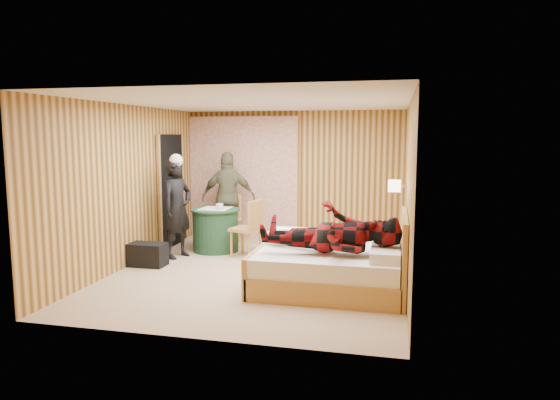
% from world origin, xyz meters
% --- Properties ---
extents(floor, '(4.20, 5.00, 0.01)m').
position_xyz_m(floor, '(0.00, 0.00, 0.00)').
color(floor, tan).
rests_on(floor, ground).
extents(ceiling, '(4.20, 5.00, 0.01)m').
position_xyz_m(ceiling, '(0.00, 0.00, 2.50)').
color(ceiling, white).
rests_on(ceiling, wall_back).
extents(wall_back, '(4.20, 0.02, 2.50)m').
position_xyz_m(wall_back, '(0.00, 2.50, 1.25)').
color(wall_back, tan).
rests_on(wall_back, floor).
extents(wall_left, '(0.02, 5.00, 2.50)m').
position_xyz_m(wall_left, '(-2.10, 0.00, 1.25)').
color(wall_left, tan).
rests_on(wall_left, floor).
extents(wall_right, '(0.02, 5.00, 2.50)m').
position_xyz_m(wall_right, '(2.10, 0.00, 1.25)').
color(wall_right, tan).
rests_on(wall_right, floor).
extents(curtain, '(2.20, 0.08, 2.40)m').
position_xyz_m(curtain, '(-1.00, 2.43, 1.20)').
color(curtain, beige).
rests_on(curtain, floor).
extents(doorway, '(0.06, 0.90, 2.05)m').
position_xyz_m(doorway, '(-2.06, 1.40, 1.02)').
color(doorway, black).
rests_on(doorway, floor).
extents(wall_lamp, '(0.26, 0.24, 0.16)m').
position_xyz_m(wall_lamp, '(1.92, 0.45, 1.30)').
color(wall_lamp, gold).
rests_on(wall_lamp, wall_right).
extents(bed, '(1.96, 1.51, 1.04)m').
position_xyz_m(bed, '(1.13, -0.54, 0.30)').
color(bed, tan).
rests_on(bed, floor).
extents(nightstand, '(0.43, 0.59, 0.57)m').
position_xyz_m(nightstand, '(1.88, 0.37, 0.29)').
color(nightstand, tan).
rests_on(nightstand, floor).
extents(round_table, '(0.86, 0.86, 0.76)m').
position_xyz_m(round_table, '(-1.14, 1.21, 0.38)').
color(round_table, '#204626').
rests_on(round_table, floor).
extents(chair_far, '(0.48, 0.48, 0.93)m').
position_xyz_m(chair_far, '(-1.13, 1.89, 0.54)').
color(chair_far, tan).
rests_on(chair_far, floor).
extents(chair_near, '(0.53, 0.53, 0.96)m').
position_xyz_m(chair_near, '(-0.42, 0.91, 0.56)').
color(chair_near, tan).
rests_on(chair_near, floor).
extents(duffel_bag, '(0.64, 0.34, 0.36)m').
position_xyz_m(duffel_bag, '(-1.85, -0.02, 0.18)').
color(duffel_bag, black).
rests_on(duffel_bag, floor).
extents(sneaker_left, '(0.28, 0.18, 0.12)m').
position_xyz_m(sneaker_left, '(-0.36, 1.26, 0.06)').
color(sneaker_left, silver).
rests_on(sneaker_left, floor).
extents(sneaker_right, '(0.27, 0.20, 0.11)m').
position_xyz_m(sneaker_right, '(-0.06, 1.20, 0.05)').
color(sneaker_right, silver).
rests_on(sneaker_right, floor).
extents(woman_standing, '(0.57, 0.70, 1.65)m').
position_xyz_m(woman_standing, '(-1.58, 0.62, 0.83)').
color(woman_standing, black).
rests_on(woman_standing, floor).
extents(man_at_table, '(1.07, 0.60, 1.72)m').
position_xyz_m(man_at_table, '(-1.14, 1.92, 0.86)').
color(man_at_table, brown).
rests_on(man_at_table, floor).
extents(man_on_bed, '(0.86, 0.67, 1.77)m').
position_xyz_m(man_on_bed, '(1.15, -0.77, 0.95)').
color(man_on_bed, '#690A0B').
rests_on(man_on_bed, bed).
extents(book_lower, '(0.21, 0.26, 0.02)m').
position_xyz_m(book_lower, '(1.88, 0.32, 0.58)').
color(book_lower, silver).
rests_on(book_lower, nightstand).
extents(book_upper, '(0.26, 0.28, 0.02)m').
position_xyz_m(book_upper, '(1.88, 0.32, 0.60)').
color(book_upper, silver).
rests_on(book_upper, nightstand).
extents(cup_nightstand, '(0.13, 0.13, 0.09)m').
position_xyz_m(cup_nightstand, '(1.88, 0.50, 0.62)').
color(cup_nightstand, silver).
rests_on(cup_nightstand, nightstand).
extents(cup_table, '(0.16, 0.16, 0.10)m').
position_xyz_m(cup_table, '(-1.04, 1.16, 0.81)').
color(cup_table, silver).
rests_on(cup_table, round_table).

